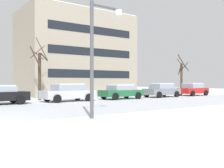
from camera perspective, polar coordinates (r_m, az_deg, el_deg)
name	(u,v)px	position (r m, az deg, el deg)	size (l,w,h in m)	color
street_lamp	(98,46)	(11.74, -3.05, 8.17)	(1.70, 0.36, 5.13)	#4C4F54
parked_car_silver	(68,92)	(21.95, -9.51, -1.80)	(4.41, 2.19, 1.46)	silver
parked_car_green	(121,92)	(24.68, 2.00, -1.66)	(4.26, 2.06, 1.36)	#1E6038
parked_car_gray	(162,90)	(28.29, 10.74, -1.30)	(4.22, 2.08, 1.48)	slate
parked_car_red	(193,89)	(32.51, 17.14, -1.09)	(4.03, 2.11, 1.49)	red
tree_far_right	(39,72)	(24.41, -15.50, 2.44)	(1.55, 1.56, 5.50)	#423326
tree_far_mid	(182,76)	(35.75, 14.89, 1.70)	(1.69, 1.68, 5.25)	#423326
building_far_right	(76,55)	(34.03, -7.78, 6.36)	(13.58, 8.14, 10.26)	#9E937F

